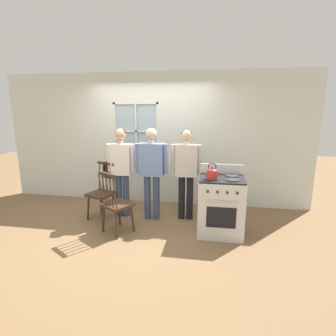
{
  "coord_description": "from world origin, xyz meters",
  "views": [
    {
      "loc": [
        1.22,
        -3.92,
        1.97
      ],
      "look_at": [
        0.51,
        0.32,
        1.0
      ],
      "focal_mm": 28.0,
      "sensor_mm": 36.0,
      "label": 1
    }
  ],
  "objects": [
    {
      "name": "potted_plant",
      "position": [
        -0.54,
        1.31,
        1.03
      ],
      "size": [
        0.15,
        0.15,
        0.36
      ],
      "color": "#42474C",
      "rests_on": "wall_back"
    },
    {
      "name": "person_teen_center",
      "position": [
        0.18,
        0.47,
        0.99
      ],
      "size": [
        0.58,
        0.22,
        1.65
      ],
      "rotation": [
        0.0,
        0.0,
        0.02
      ],
      "color": "#384766",
      "rests_on": "ground_plane"
    },
    {
      "name": "chair_by_window",
      "position": [
        -0.72,
        0.34,
        0.47
      ],
      "size": [
        0.53,
        0.52,
        1.03
      ],
      "rotation": [
        0.0,
        0.0,
        -0.35
      ],
      "color": "#3D2819",
      "rests_on": "ground_plane"
    },
    {
      "name": "handbag",
      "position": [
        -0.64,
        0.56,
        0.86
      ],
      "size": [
        0.24,
        0.23,
        0.31
      ],
      "color": "black",
      "rests_on": "chair_by_window"
    },
    {
      "name": "person_adult_right",
      "position": [
        0.79,
        0.58,
        0.97
      ],
      "size": [
        0.54,
        0.24,
        1.62
      ],
      "rotation": [
        0.0,
        0.0,
        0.08
      ],
      "color": "black",
      "rests_on": "ground_plane"
    },
    {
      "name": "ground_plane",
      "position": [
        0.0,
        0.0,
        0.0
      ],
      "size": [
        16.0,
        16.0,
        0.0
      ],
      "primitive_type": "plane",
      "color": "brown"
    },
    {
      "name": "stove",
      "position": [
        1.4,
        0.11,
        0.47
      ],
      "size": [
        0.7,
        0.68,
        1.08
      ],
      "color": "silver",
      "rests_on": "ground_plane"
    },
    {
      "name": "person_elderly_left",
      "position": [
        -0.39,
        0.52,
        0.98
      ],
      "size": [
        0.51,
        0.24,
        1.63
      ],
      "rotation": [
        0.0,
        0.0,
        0.09
      ],
      "color": "#384766",
      "rests_on": "ground_plane"
    },
    {
      "name": "kettle",
      "position": [
        1.24,
        -0.02,
        1.02
      ],
      "size": [
        0.21,
        0.17,
        0.25
      ],
      "color": "red",
      "rests_on": "stove"
    },
    {
      "name": "chair_near_wall",
      "position": [
        -0.26,
        -0.16,
        0.47
      ],
      "size": [
        0.57,
        0.56,
        1.03
      ],
      "rotation": [
        0.0,
        0.0,
        2.58
      ],
      "color": "#3D2819",
      "rests_on": "ground_plane"
    },
    {
      "name": "wall_back",
      "position": [
        0.02,
        1.4,
        1.34
      ],
      "size": [
        6.4,
        0.16,
        2.7
      ],
      "color": "silver",
      "rests_on": "ground_plane"
    }
  ]
}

